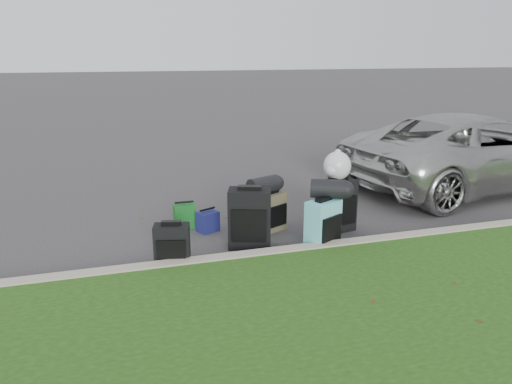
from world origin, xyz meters
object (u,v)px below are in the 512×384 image
object	(u,v)px
suitcase_olive	(271,212)
tote_navy	(208,222)
suitcase_large_black_right	(337,205)
tote_green	(185,216)
suitcase_large_black_left	(250,219)
suv	(473,151)
suitcase_small_black	(172,246)
suitcase_teal	(323,225)

from	to	relation	value
suitcase_olive	tote_navy	world-z (taller)	suitcase_olive
suitcase_large_black_right	suitcase_olive	bearing A→B (deg)	151.03
tote_green	tote_navy	distance (m)	0.40
suitcase_large_black_left	suitcase_large_black_right	world-z (taller)	suitcase_large_black_left
suitcase_olive	tote_navy	bearing A→B (deg)	139.94
suitcase_large_black_right	suv	bearing A→B (deg)	10.61
suitcase_olive	suitcase_large_black_right	bearing A→B (deg)	-44.15
suitcase_large_black_right	tote_green	xyz separation A→B (m)	(-2.07, 0.76, -0.20)
suitcase_large_black_left	tote_navy	size ratio (longest dim) A/B	2.67
suv	suitcase_large_black_right	size ratio (longest dim) A/B	6.75
suitcase_small_black	tote_green	bearing A→B (deg)	88.15
suitcase_olive	suitcase_teal	world-z (taller)	suitcase_teal
suitcase_large_black_right	suitcase_large_black_left	bearing A→B (deg)	178.56
suitcase_large_black_left	tote_green	distance (m)	1.25
suitcase_teal	suitcase_olive	bearing A→B (deg)	89.44
suitcase_small_black	suitcase_large_black_left	distance (m)	1.11
suitcase_large_black_left	suitcase_teal	world-z (taller)	suitcase_large_black_left
suitcase_large_black_left	suitcase_olive	distance (m)	0.72
tote_green	suitcase_large_black_left	bearing A→B (deg)	-55.04
suitcase_large_black_left	suv	bearing A→B (deg)	38.48
suitcase_large_black_right	tote_navy	distance (m)	1.87
suv	suitcase_small_black	world-z (taller)	suv
suv	suitcase_large_black_right	xyz separation A→B (m)	(-3.47, -1.41, -0.33)
tote_green	suitcase_small_black	bearing A→B (deg)	-104.98
suitcase_large_black_left	suitcase_olive	bearing A→B (deg)	67.69
suitcase_teal	suitcase_large_black_left	bearing A→B (deg)	133.33
suitcase_large_black_right	tote_navy	xyz separation A→B (m)	(-1.79, 0.49, -0.23)
suitcase_olive	suitcase_small_black	bearing A→B (deg)	-177.80
suitcase_olive	suitcase_large_black_right	size ratio (longest dim) A/B	0.74
suitcase_large_black_right	tote_navy	world-z (taller)	suitcase_large_black_right
suitcase_large_black_left	suitcase_olive	world-z (taller)	suitcase_large_black_left
suitcase_small_black	suitcase_large_black_right	distance (m)	2.50
suitcase_olive	suitcase_teal	size ratio (longest dim) A/B	0.86
suv	suitcase_large_black_left	world-z (taller)	suv
suv	suitcase_large_black_left	size ratio (longest dim) A/B	6.40
tote_navy	tote_green	bearing A→B (deg)	111.94
suitcase_teal	suitcase_large_black_right	distance (m)	0.73
suitcase_teal	suitcase_large_black_right	xyz separation A→B (m)	(0.47, 0.56, 0.05)
tote_navy	suitcase_large_black_right	bearing A→B (deg)	-40.37
suv	tote_green	size ratio (longest dim) A/B	14.62
suitcase_teal	tote_green	xyz separation A→B (m)	(-1.60, 1.32, -0.15)
suitcase_small_black	tote_navy	size ratio (longest dim) A/B	1.78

